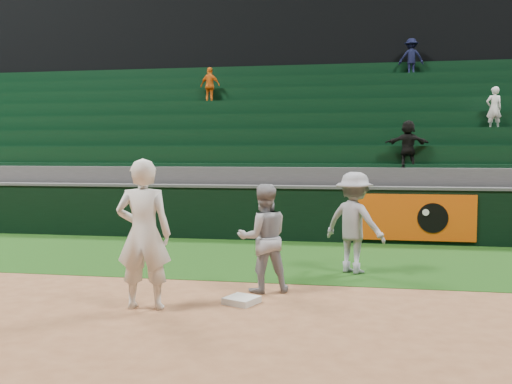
# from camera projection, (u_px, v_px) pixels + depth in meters

# --- Properties ---
(ground) EXTENTS (70.00, 70.00, 0.00)m
(ground) POSITION_uv_depth(u_px,v_px,m) (224.00, 297.00, 7.89)
(ground) COLOR brown
(ground) RESTS_ON ground
(foul_grass) EXTENTS (36.00, 4.20, 0.01)m
(foul_grass) POSITION_uv_depth(u_px,v_px,m) (260.00, 257.00, 10.84)
(foul_grass) COLOR #12350D
(foul_grass) RESTS_ON ground
(upper_deck) EXTENTS (40.00, 12.00, 12.00)m
(upper_deck) POSITION_uv_depth(u_px,v_px,m) (316.00, 60.00, 24.62)
(upper_deck) COLOR black
(upper_deck) RESTS_ON ground
(first_base) EXTENTS (0.51, 0.51, 0.09)m
(first_base) POSITION_uv_depth(u_px,v_px,m) (242.00, 300.00, 7.55)
(first_base) COLOR silver
(first_base) RESTS_ON ground
(first_baseman) EXTENTS (0.76, 0.55, 1.92)m
(first_baseman) POSITION_uv_depth(u_px,v_px,m) (144.00, 234.00, 7.24)
(first_baseman) COLOR silver
(first_baseman) RESTS_ON ground
(baserunner) EXTENTS (0.92, 0.82, 1.55)m
(baserunner) POSITION_uv_depth(u_px,v_px,m) (263.00, 238.00, 8.15)
(baserunner) COLOR #91939A
(baserunner) RESTS_ON ground
(base_coach) EXTENTS (1.24, 1.08, 1.67)m
(base_coach) POSITION_uv_depth(u_px,v_px,m) (354.00, 223.00, 9.39)
(base_coach) COLOR gray
(base_coach) RESTS_ON foul_grass
(field_wall) EXTENTS (36.00, 0.45, 1.25)m
(field_wall) POSITION_uv_depth(u_px,v_px,m) (278.00, 212.00, 12.95)
(field_wall) COLOR black
(field_wall) RESTS_ON ground
(stadium_seating) EXTENTS (36.00, 5.95, 5.53)m
(stadium_seating) POSITION_uv_depth(u_px,v_px,m) (295.00, 163.00, 16.59)
(stadium_seating) COLOR #3A3B3D
(stadium_seating) RESTS_ON ground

